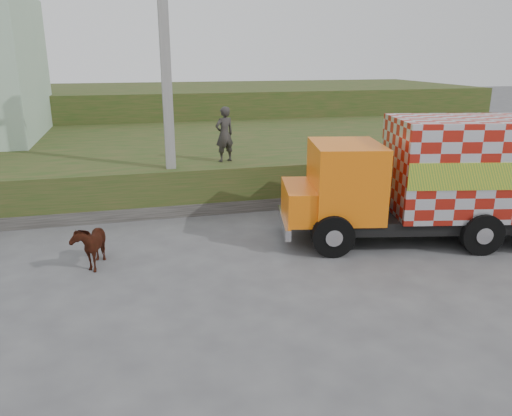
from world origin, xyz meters
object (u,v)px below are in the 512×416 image
object	(u,v)px
cargo_truck	(438,179)
cow	(90,244)
utility_pole	(167,86)
pedestrian	(224,134)

from	to	relation	value
cargo_truck	cow	size ratio (longest dim) A/B	5.88
utility_pole	cargo_truck	bearing A→B (deg)	-31.92
utility_pole	cow	distance (m)	5.73
utility_pole	pedestrian	bearing A→B (deg)	17.57
cargo_truck	cow	bearing A→B (deg)	-170.70
cargo_truck	pedestrian	bearing A→B (deg)	147.57
cargo_truck	cow	xyz separation A→B (m)	(-9.25, 0.42, -1.18)
cow	pedestrian	bearing A→B (deg)	57.01
cargo_truck	cow	world-z (taller)	cargo_truck
cow	pedestrian	size ratio (longest dim) A/B	0.73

